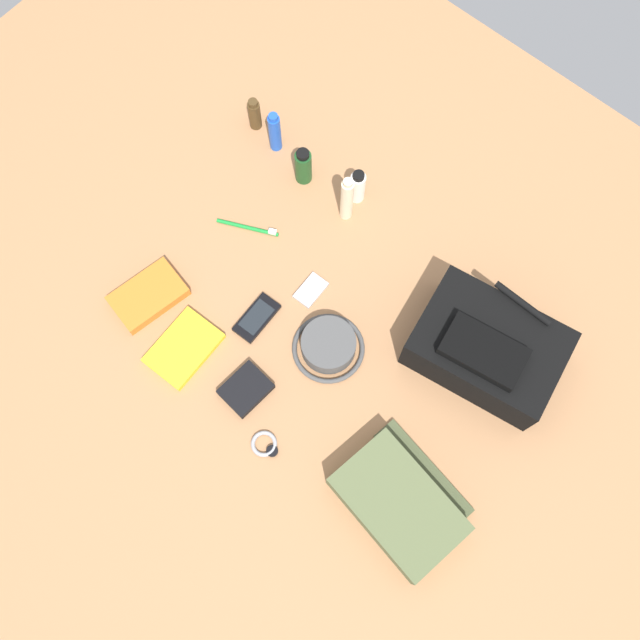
{
  "coord_description": "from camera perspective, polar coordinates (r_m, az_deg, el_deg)",
  "views": [
    {
      "loc": [
        0.36,
        -0.42,
        1.68
      ],
      "look_at": [
        0.0,
        0.0,
        0.04
      ],
      "focal_mm": 39.85,
      "sensor_mm": 36.0,
      "label": 1
    }
  ],
  "objects": [
    {
      "name": "cell_phone",
      "position": [
        1.77,
        -5.1,
        0.17
      ],
      "size": [
        0.07,
        0.13,
        0.01
      ],
      "color": "black",
      "rests_on": "ground_plane"
    },
    {
      "name": "paperback_novel",
      "position": [
        1.83,
        -13.62,
        1.9
      ],
      "size": [
        0.15,
        0.2,
        0.03
      ],
      "color": "orange",
      "rests_on": "ground_plane"
    },
    {
      "name": "wristwatch",
      "position": [
        1.69,
        -4.43,
        -9.96
      ],
      "size": [
        0.07,
        0.06,
        0.01
      ],
      "color": "#99999E",
      "rests_on": "ground_plane"
    },
    {
      "name": "bucket_hat",
      "position": [
        1.72,
        0.68,
        -2.09
      ],
      "size": [
        0.18,
        0.18,
        0.06
      ],
      "color": "#4B4B4B",
      "rests_on": "ground_plane"
    },
    {
      "name": "toothpaste_tube",
      "position": [
        1.86,
        3.03,
        10.66
      ],
      "size": [
        0.04,
        0.04,
        0.11
      ],
      "color": "white",
      "rests_on": "ground_plane"
    },
    {
      "name": "backpack",
      "position": [
        1.72,
        13.24,
        -2.21
      ],
      "size": [
        0.37,
        0.29,
        0.16
      ],
      "color": "black",
      "rests_on": "ground_plane"
    },
    {
      "name": "deodorant_spray",
      "position": [
        1.93,
        -3.65,
        14.83
      ],
      "size": [
        0.03,
        0.03,
        0.14
      ],
      "color": "blue",
      "rests_on": "ground_plane"
    },
    {
      "name": "shampoo_bottle",
      "position": [
        1.89,
        -1.35,
        12.25
      ],
      "size": [
        0.04,
        0.04,
        0.12
      ],
      "color": "#19471E",
      "rests_on": "ground_plane"
    },
    {
      "name": "lotion_bottle",
      "position": [
        1.81,
        2.17,
        9.69
      ],
      "size": [
        0.03,
        0.03,
        0.17
      ],
      "color": "beige",
      "rests_on": "ground_plane"
    },
    {
      "name": "wallet",
      "position": [
        1.72,
        -5.98,
        -5.55
      ],
      "size": [
        0.1,
        0.12,
        0.02
      ],
      "primitive_type": "cube",
      "rotation": [
        0.0,
        0.0,
        -0.07
      ],
      "color": "black",
      "rests_on": "ground_plane"
    },
    {
      "name": "toiletry_pouch",
      "position": [
        1.65,
        6.4,
        -14.41
      ],
      "size": [
        0.31,
        0.26,
        0.08
      ],
      "color": "#56603D",
      "rests_on": "ground_plane"
    },
    {
      "name": "toothbrush",
      "position": [
        1.87,
        -5.54,
        7.35
      ],
      "size": [
        0.15,
        0.08,
        0.02
      ],
      "color": "#198C33",
      "rests_on": "ground_plane"
    },
    {
      "name": "cologne_bottle",
      "position": [
        1.99,
        -5.28,
        16.14
      ],
      "size": [
        0.03,
        0.03,
        0.11
      ],
      "color": "#473319",
      "rests_on": "ground_plane"
    },
    {
      "name": "media_player",
      "position": [
        1.79,
        -0.75,
        2.39
      ],
      "size": [
        0.06,
        0.09,
        0.01
      ],
      "color": "#B7B7BC",
      "rests_on": "ground_plane"
    },
    {
      "name": "ground_plane",
      "position": [
        1.78,
        0.0,
        -0.54
      ],
      "size": [
        2.64,
        2.02,
        0.02
      ],
      "primitive_type": "cube",
      "color": "#A5734A",
      "rests_on": "ground"
    },
    {
      "name": "travel_guidebook",
      "position": [
        1.77,
        -10.88,
        -2.25
      ],
      "size": [
        0.13,
        0.18,
        0.02
      ],
      "color": "yellow",
      "rests_on": "ground_plane"
    }
  ]
}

